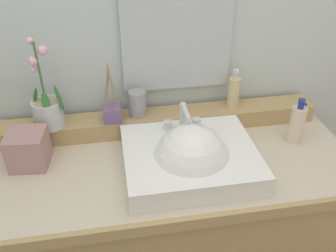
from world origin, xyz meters
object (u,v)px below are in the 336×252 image
at_px(reed_diffuser, 112,113).
at_px(soap_dispenser, 234,91).
at_px(tumbler_cup, 137,104).
at_px(tissue_box, 28,149).
at_px(sink_basin, 191,160).
at_px(lotion_bottle, 297,124).
at_px(potted_plant, 47,108).

bearing_deg(reed_diffuser, soap_dispenser, 3.65).
relative_size(tumbler_cup, tissue_box, 0.81).
relative_size(reed_diffuser, tissue_box, 1.83).
distance_m(reed_diffuser, tissue_box, 0.33).
height_order(sink_basin, tumbler_cup, sink_basin).
bearing_deg(lotion_bottle, tissue_box, 178.36).
relative_size(soap_dispenser, lotion_bottle, 0.88).
bearing_deg(reed_diffuser, sink_basin, -44.87).
height_order(lotion_bottle, tissue_box, lotion_bottle).
bearing_deg(sink_basin, tissue_box, 167.02).
xyz_separation_m(sink_basin, tumbler_cup, (-0.16, 0.28, 0.09)).
xyz_separation_m(sink_basin, lotion_bottle, (0.44, 0.10, 0.04)).
bearing_deg(reed_diffuser, tissue_box, -157.51).
height_order(soap_dispenser, reed_diffuser, reed_diffuser).
bearing_deg(tumbler_cup, lotion_bottle, -16.48).
relative_size(tumbler_cup, reed_diffuser, 0.44).
bearing_deg(reed_diffuser, potted_plant, 179.03).
distance_m(potted_plant, soap_dispenser, 0.74).
distance_m(tumbler_cup, reed_diffuser, 0.11).
bearing_deg(potted_plant, soap_dispenser, 2.16).
distance_m(potted_plant, tumbler_cup, 0.34).
xyz_separation_m(soap_dispenser, lotion_bottle, (0.20, -0.19, -0.06)).
bearing_deg(sink_basin, potted_plant, 152.28).
xyz_separation_m(potted_plant, tumbler_cup, (0.34, 0.02, -0.02)).
relative_size(sink_basin, tissue_box, 3.54).
distance_m(tumbler_cup, lotion_bottle, 0.63).
height_order(potted_plant, soap_dispenser, potted_plant).
bearing_deg(tumbler_cup, tissue_box, -160.03).
distance_m(soap_dispenser, tissue_box, 0.83).
relative_size(potted_plant, tissue_box, 2.65).
distance_m(soap_dispenser, tumbler_cup, 0.40).
relative_size(sink_basin, potted_plant, 1.34).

